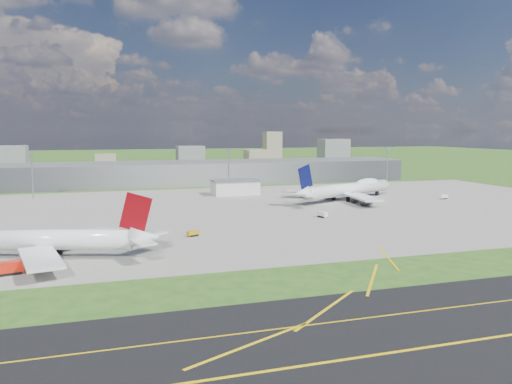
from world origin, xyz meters
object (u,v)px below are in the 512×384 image
object	(u,v)px
airliner_blue_quad	(348,189)
van_white_near	(323,215)
tug_yellow	(193,234)
fire_truck	(7,269)
van_white_far	(444,197)
airliner_red_twin	(42,241)

from	to	relation	value
airliner_blue_quad	van_white_near	distance (m)	59.19
airliner_blue_quad	tug_yellow	size ratio (longest dim) A/B	16.86
fire_truck	van_white_far	distance (m)	218.66
airliner_red_twin	fire_truck	xyz separation A→B (m)	(-6.66, -16.02, -3.46)
airliner_red_twin	van_white_far	bearing A→B (deg)	-142.05
tug_yellow	van_white_near	distance (m)	63.33
van_white_far	airliner_blue_quad	bearing A→B (deg)	155.56
tug_yellow	van_white_far	size ratio (longest dim) A/B	0.92
airliner_blue_quad	van_white_near	world-z (taller)	airliner_blue_quad
airliner_blue_quad	fire_truck	distance (m)	180.41
tug_yellow	airliner_red_twin	bearing A→B (deg)	-178.98
fire_truck	airliner_blue_quad	bearing A→B (deg)	20.76
airliner_red_twin	fire_truck	distance (m)	17.69
fire_truck	van_white_far	world-z (taller)	fire_truck
van_white_far	tug_yellow	bearing A→B (deg)	-169.61
van_white_near	tug_yellow	bearing A→B (deg)	93.16
airliner_blue_quad	airliner_red_twin	bearing A→B (deg)	-173.92
fire_truck	tug_yellow	xyz separation A→B (m)	(53.62, 32.75, -0.71)
fire_truck	airliner_red_twin	bearing A→B (deg)	54.24
airliner_red_twin	tug_yellow	distance (m)	50.02
airliner_red_twin	tug_yellow	size ratio (longest dim) A/B	15.65
airliner_red_twin	van_white_far	xyz separation A→B (m)	(193.57, 71.84, -3.96)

